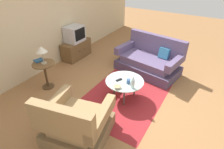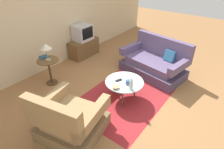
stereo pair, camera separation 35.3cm
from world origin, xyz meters
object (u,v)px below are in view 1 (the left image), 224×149
table_lamp (41,50)px  vase (133,82)px  bowl (117,87)px  tv_stand (76,49)px  coffee_table (125,82)px  tv_remote_dark (119,80)px  mug (129,81)px  side_table (45,70)px  armchair (76,124)px  television (75,34)px  couch (149,61)px  book (39,60)px  tv_remote_silver (128,77)px

table_lamp → vase: size_ratio=1.48×
table_lamp → bowl: table_lamp is taller
tv_stand → coffee_table: bearing=-114.8°
vase → tv_remote_dark: bearing=74.5°
coffee_table → mug: size_ratio=6.22×
coffee_table → tv_remote_dark: (-0.05, 0.11, 0.05)m
side_table → mug: (0.52, -1.82, 0.03)m
coffee_table → tv_stand: bearing=65.2°
side_table → tv_remote_dark: side_table is taller
side_table → bowl: bearing=-80.8°
tv_stand → table_lamp: (-1.56, -0.46, 0.69)m
vase → mug: size_ratio=2.09×
mug → armchair: bearing=167.8°
television → table_lamp: size_ratio=1.32×
tv_stand → couch: bearing=-81.0°
book → table_lamp: bearing=-79.0°
coffee_table → tv_remote_silver: 0.15m
armchair → side_table: bearing=141.8°
tv_remote_silver → couch: bearing=139.8°
table_lamp → book: 0.36m
tv_remote_dark → book: 1.85m
table_lamp → tv_remote_dark: size_ratio=2.63×
television → tv_remote_dark: 2.31m
couch → bowl: (-1.64, 0.04, 0.16)m
tv_remote_silver → armchair: bearing=-45.9°
couch → table_lamp: 2.64m
table_lamp → tv_remote_silver: table_lamp is taller
side_table → television: (1.57, 0.45, 0.29)m
bowl → armchair: bearing=171.1°
side_table → tv_remote_silver: (0.72, -1.71, -0.01)m
vase → mug: (0.10, 0.14, -0.08)m
tv_remote_dark → tv_remote_silver: bearing=172.8°
television → tv_remote_dark: television is taller
couch → mug: bearing=102.7°
armchair → tv_stand: (2.33, 1.97, -0.05)m
armchair → tv_remote_silver: armchair is taller
couch → tv_remote_dark: 1.40m
armchair → book: (0.79, 1.70, 0.34)m
television → vase: 2.66m
tv_remote_silver → coffee_table: bearing=-41.0°
tv_stand → vase: bearing=-115.4°
armchair → vase: (1.19, -0.42, 0.26)m
vase → tv_remote_dark: 0.39m
bowl → book: bearing=97.7°
bowl → mug: bearing=-25.1°
television → book: television is taller
couch → table_lamp: size_ratio=4.31×
television → tv_remote_dark: size_ratio=3.47×
book → television: bearing=25.8°
table_lamp → book: (0.01, 0.19, -0.30)m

